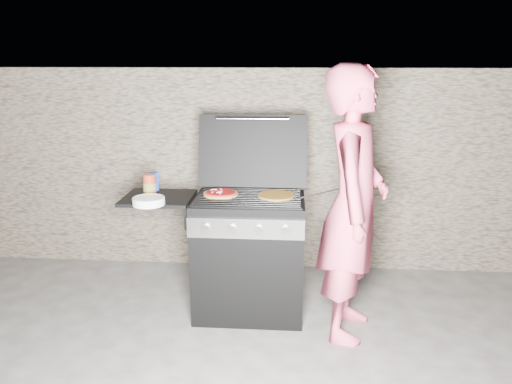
# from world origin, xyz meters

# --- Properties ---
(ground) EXTENTS (50.00, 50.00, 0.00)m
(ground) POSITION_xyz_m (0.00, 0.00, 0.00)
(ground) COLOR #46413D
(stone_wall) EXTENTS (8.00, 0.35, 1.80)m
(stone_wall) POSITION_xyz_m (0.00, 1.05, 0.90)
(stone_wall) COLOR #7E6E56
(stone_wall) RESTS_ON ground
(gas_grill) EXTENTS (1.34, 0.79, 0.91)m
(gas_grill) POSITION_xyz_m (-0.25, 0.00, 0.46)
(gas_grill) COLOR black
(gas_grill) RESTS_ON ground
(pizza_topped) EXTENTS (0.29, 0.29, 0.03)m
(pizza_topped) POSITION_xyz_m (-0.21, 0.04, 0.93)
(pizza_topped) COLOR gold
(pizza_topped) RESTS_ON gas_grill
(pizza_plain) EXTENTS (0.28, 0.28, 0.01)m
(pizza_plain) POSITION_xyz_m (0.19, 0.03, 0.92)
(pizza_plain) COLOR gold
(pizza_plain) RESTS_ON gas_grill
(sauce_jar) EXTENTS (0.12, 0.12, 0.15)m
(sauce_jar) POSITION_xyz_m (-0.75, 0.07, 0.98)
(sauce_jar) COLOR #973619
(sauce_jar) RESTS_ON gas_grill
(blue_carton) EXTENTS (0.08, 0.06, 0.14)m
(blue_carton) POSITION_xyz_m (-0.74, 0.16, 0.97)
(blue_carton) COLOR #061FAF
(blue_carton) RESTS_ON gas_grill
(plate_stack) EXTENTS (0.26, 0.26, 0.05)m
(plate_stack) POSITION_xyz_m (-0.68, -0.21, 0.93)
(plate_stack) COLOR white
(plate_stack) RESTS_ON gas_grill
(person) EXTENTS (0.58, 0.76, 1.86)m
(person) POSITION_xyz_m (0.72, -0.22, 0.93)
(person) COLOR #E75272
(person) RESTS_ON ground
(tongs) EXTENTS (0.43, 0.13, 0.09)m
(tongs) POSITION_xyz_m (0.53, 0.00, 0.96)
(tongs) COLOR black
(tongs) RESTS_ON gas_grill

